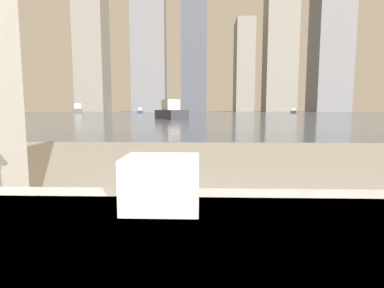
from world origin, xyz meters
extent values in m
cube|color=white|center=(-0.06, 0.81, 0.51)|extent=(0.22, 0.18, 0.04)
cube|color=white|center=(-0.06, 0.81, 0.55)|extent=(0.22, 0.18, 0.04)
cube|color=white|center=(-0.06, 0.81, 0.59)|extent=(0.22, 0.18, 0.04)
cube|color=white|center=(-0.06, 0.81, 0.63)|extent=(0.22, 0.18, 0.04)
cube|color=slate|center=(0.00, 62.00, 0.01)|extent=(180.00, 110.00, 0.01)
cube|color=#4C4C51|center=(-28.40, 68.43, 0.51)|extent=(4.06, 6.07, 1.01)
cube|color=silver|center=(-28.40, 68.43, 1.59)|extent=(2.16, 2.55, 1.15)
cube|color=navy|center=(-13.25, 65.04, 0.29)|extent=(1.70, 3.37, 0.56)
cube|color=silver|center=(-13.25, 65.04, 0.89)|extent=(1.02, 1.34, 0.64)
cube|color=#2D2D33|center=(20.00, 65.38, 0.28)|extent=(2.07, 3.28, 0.54)
cube|color=silver|center=(20.00, 65.38, 0.86)|extent=(1.13, 1.36, 0.62)
cube|color=#2D2D33|center=(-2.45, 24.66, 0.38)|extent=(3.14, 4.47, 0.74)
cube|color=silver|center=(-2.45, 24.66, 1.18)|extent=(1.64, 1.90, 0.85)
cube|color=gray|center=(-42.44, 118.00, 30.48)|extent=(11.09, 10.90, 60.96)
cube|color=slate|center=(-20.31, 118.00, 34.93)|extent=(13.07, 6.34, 69.85)
cube|color=#4C515B|center=(-2.76, 118.00, 20.68)|extent=(9.65, 6.76, 41.37)
cube|color=gray|center=(16.37, 118.00, 17.10)|extent=(6.78, 12.03, 34.20)
cube|color=gray|center=(30.02, 118.00, 35.18)|extent=(11.56, 9.82, 70.37)
cube|color=slate|center=(48.84, 118.00, 37.32)|extent=(12.75, 13.05, 74.64)
camera|label=1|loc=(0.06, -0.07, 0.78)|focal=28.00mm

